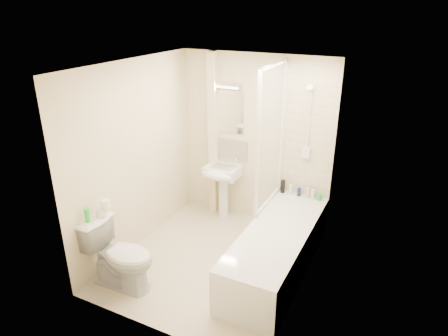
% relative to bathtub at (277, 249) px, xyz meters
% --- Properties ---
extents(floor, '(2.50, 2.50, 0.00)m').
position_rel_bathtub_xyz_m(floor, '(-0.75, -0.20, -0.29)').
color(floor, beige).
rests_on(floor, ground).
extents(wall_back, '(2.20, 0.02, 2.40)m').
position_rel_bathtub_xyz_m(wall_back, '(-0.75, 1.05, 0.91)').
color(wall_back, beige).
rests_on(wall_back, ground).
extents(wall_left, '(0.02, 2.50, 2.40)m').
position_rel_bathtub_xyz_m(wall_left, '(-1.85, -0.20, 0.91)').
color(wall_left, beige).
rests_on(wall_left, ground).
extents(wall_right, '(0.02, 2.50, 2.40)m').
position_rel_bathtub_xyz_m(wall_right, '(0.35, -0.20, 0.91)').
color(wall_right, beige).
rests_on(wall_right, ground).
extents(ceiling, '(2.20, 2.50, 0.02)m').
position_rel_bathtub_xyz_m(ceiling, '(-0.75, -0.20, 2.11)').
color(ceiling, white).
rests_on(ceiling, wall_back).
extents(tile_back, '(0.70, 0.01, 1.75)m').
position_rel_bathtub_xyz_m(tile_back, '(0.00, 1.04, 1.14)').
color(tile_back, beige).
rests_on(tile_back, wall_back).
extents(tile_right, '(0.01, 2.10, 1.75)m').
position_rel_bathtub_xyz_m(tile_right, '(0.34, 0.00, 1.14)').
color(tile_right, beige).
rests_on(tile_right, wall_right).
extents(pipe_boxing, '(0.12, 0.12, 2.40)m').
position_rel_bathtub_xyz_m(pipe_boxing, '(-1.37, 0.99, 0.91)').
color(pipe_boxing, beige).
rests_on(pipe_boxing, ground).
extents(splashback, '(0.60, 0.02, 0.30)m').
position_rel_bathtub_xyz_m(splashback, '(-1.15, 1.04, 0.74)').
color(splashback, beige).
rests_on(splashback, wall_back).
extents(mirror, '(0.46, 0.01, 0.60)m').
position_rel_bathtub_xyz_m(mirror, '(-1.15, 1.04, 1.29)').
color(mirror, white).
rests_on(mirror, wall_back).
extents(strip_light, '(0.42, 0.07, 0.07)m').
position_rel_bathtub_xyz_m(strip_light, '(-1.15, 1.02, 1.66)').
color(strip_light, silver).
rests_on(strip_light, wall_back).
extents(bathtub, '(0.70, 2.10, 0.55)m').
position_rel_bathtub_xyz_m(bathtub, '(0.00, 0.00, 0.00)').
color(bathtub, white).
rests_on(bathtub, ground).
extents(shower_screen, '(0.04, 0.92, 1.80)m').
position_rel_bathtub_xyz_m(shower_screen, '(-0.35, 0.60, 1.16)').
color(shower_screen, white).
rests_on(shower_screen, bathtub).
extents(shower_fixture, '(0.10, 0.16, 0.99)m').
position_rel_bathtub_xyz_m(shower_fixture, '(-0.00, 0.99, 1.26)').
color(shower_fixture, white).
rests_on(shower_fixture, wall_back).
extents(pedestal_sink, '(0.48, 0.46, 0.93)m').
position_rel_bathtub_xyz_m(pedestal_sink, '(-1.15, 0.81, 0.37)').
color(pedestal_sink, white).
rests_on(pedestal_sink, ground).
extents(bottle_black_a, '(0.06, 0.06, 0.19)m').
position_rel_bathtub_xyz_m(bottle_black_a, '(-0.27, 0.96, 0.35)').
color(bottle_black_a, black).
rests_on(bottle_black_a, bathtub).
extents(bottle_white_a, '(0.05, 0.05, 0.14)m').
position_rel_bathtub_xyz_m(bottle_white_a, '(-0.16, 0.96, 0.33)').
color(bottle_white_a, silver).
rests_on(bottle_white_a, bathtub).
extents(bottle_blue, '(0.05, 0.05, 0.11)m').
position_rel_bathtub_xyz_m(bottle_blue, '(-0.04, 0.96, 0.32)').
color(bottle_blue, navy).
rests_on(bottle_blue, bathtub).
extents(bottle_cream, '(0.06, 0.06, 0.15)m').
position_rel_bathtub_xyz_m(bottle_cream, '(0.08, 0.96, 0.33)').
color(bottle_cream, beige).
rests_on(bottle_cream, bathtub).
extents(bottle_white_b, '(0.05, 0.05, 0.13)m').
position_rel_bathtub_xyz_m(bottle_white_b, '(0.15, 0.96, 0.33)').
color(bottle_white_b, silver).
rests_on(bottle_white_b, bathtub).
extents(bottle_green, '(0.07, 0.07, 0.09)m').
position_rel_bathtub_xyz_m(bottle_green, '(0.24, 0.96, 0.31)').
color(bottle_green, green).
rests_on(bottle_green, bathtub).
extents(toilet, '(0.50, 0.82, 0.80)m').
position_rel_bathtub_xyz_m(toilet, '(-1.47, -1.05, 0.11)').
color(toilet, white).
rests_on(toilet, ground).
extents(toilet_roll_lower, '(0.12, 0.12, 0.09)m').
position_rel_bathtub_xyz_m(toilet_roll_lower, '(-1.72, -0.99, 0.56)').
color(toilet_roll_lower, white).
rests_on(toilet_roll_lower, toilet).
extents(toilet_roll_upper, '(0.10, 0.10, 0.10)m').
position_rel_bathtub_xyz_m(toilet_roll_upper, '(-1.68, -0.97, 0.66)').
color(toilet_roll_upper, white).
rests_on(toilet_roll_upper, toilet_roll_lower).
extents(green_bottle, '(0.05, 0.05, 0.16)m').
position_rel_bathtub_xyz_m(green_bottle, '(-1.77, -1.16, 0.60)').
color(green_bottle, green).
rests_on(green_bottle, toilet).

